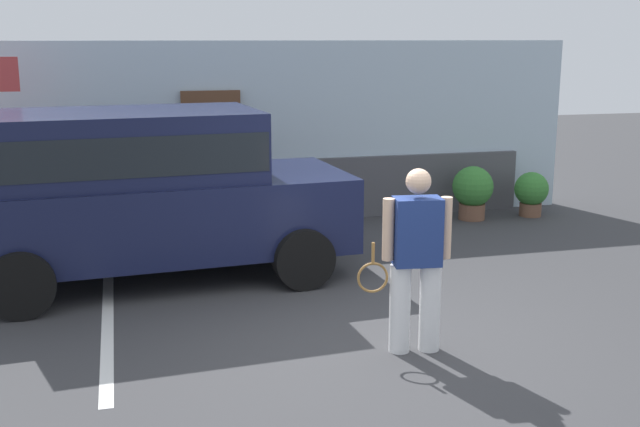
# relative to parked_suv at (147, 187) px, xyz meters

# --- Properties ---
(ground_plane) EXTENTS (40.00, 40.00, 0.00)m
(ground_plane) POSITION_rel_parked_suv_xyz_m (2.00, -2.72, -1.15)
(ground_plane) COLOR #38383A
(parking_stripe_0) EXTENTS (0.12, 4.40, 0.01)m
(parking_stripe_0) POSITION_rel_parked_suv_xyz_m (-0.51, -1.22, -1.14)
(parking_stripe_0) COLOR silver
(parking_stripe_0) RESTS_ON ground_plane
(house_frontage) EXTENTS (10.12, 0.40, 2.84)m
(house_frontage) POSITION_rel_parked_suv_xyz_m (1.99, 2.77, 0.19)
(house_frontage) COLOR silver
(house_frontage) RESTS_ON ground_plane
(parked_suv) EXTENTS (4.72, 2.42, 2.05)m
(parked_suv) POSITION_rel_parked_suv_xyz_m (0.00, 0.00, 0.00)
(parked_suv) COLOR #141938
(parked_suv) RESTS_ON ground_plane
(tennis_player_man) EXTENTS (0.89, 0.32, 1.74)m
(tennis_player_man) POSITION_rel_parked_suv_xyz_m (2.29, -2.91, -0.25)
(tennis_player_man) COLOR white
(tennis_player_man) RESTS_ON ground_plane
(potted_plant_by_porch) EXTENTS (0.66, 0.66, 0.87)m
(potted_plant_by_porch) POSITION_rel_parked_suv_xyz_m (5.19, 1.97, -0.66)
(potted_plant_by_porch) COLOR brown
(potted_plant_by_porch) RESTS_ON ground_plane
(potted_plant_secondary) EXTENTS (0.56, 0.56, 0.73)m
(potted_plant_secondary) POSITION_rel_parked_suv_xyz_m (6.24, 1.94, -0.74)
(potted_plant_secondary) COLOR brown
(potted_plant_secondary) RESTS_ON ground_plane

